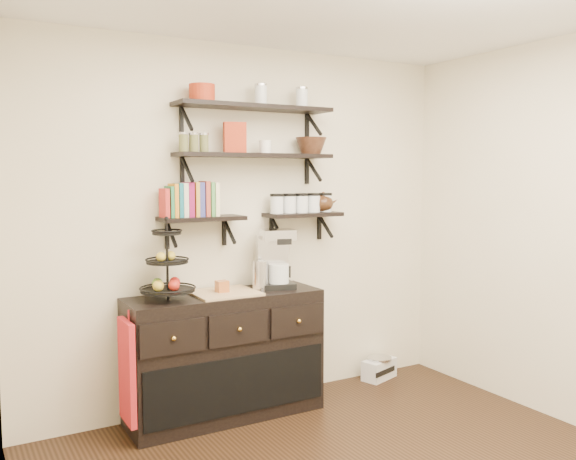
{
  "coord_description": "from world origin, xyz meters",
  "views": [
    {
      "loc": [
        -2.02,
        -2.42,
        1.75
      ],
      "look_at": [
        0.01,
        1.15,
        1.37
      ],
      "focal_mm": 38.0,
      "sensor_mm": 36.0,
      "label": 1
    }
  ],
  "objects": [
    {
      "name": "back_wall",
      "position": [
        0.0,
        1.75,
        1.35
      ],
      "size": [
        3.5,
        0.02,
        2.7
      ],
      "primitive_type": "cube",
      "color": "#ECE3C8",
      "rests_on": "ground"
    },
    {
      "name": "left_wall",
      "position": [
        -1.75,
        0.0,
        1.35
      ],
      "size": [
        0.02,
        3.5,
        2.7
      ],
      "primitive_type": "cube",
      "color": "#ECE3C8",
      "rests_on": "ground"
    },
    {
      "name": "shelf_top",
      "position": [
        0.0,
        1.62,
        2.23
      ],
      "size": [
        1.2,
        0.27,
        0.23
      ],
      "color": "black",
      "rests_on": "back_wall"
    },
    {
      "name": "shelf_mid",
      "position": [
        0.0,
        1.62,
        1.88
      ],
      "size": [
        1.2,
        0.27,
        0.23
      ],
      "color": "black",
      "rests_on": "back_wall"
    },
    {
      "name": "shelf_low_left",
      "position": [
        -0.42,
        1.63,
        1.43
      ],
      "size": [
        0.6,
        0.25,
        0.23
      ],
      "color": "black",
      "rests_on": "back_wall"
    },
    {
      "name": "shelf_low_right",
      "position": [
        0.42,
        1.63,
        1.43
      ],
      "size": [
        0.6,
        0.25,
        0.23
      ],
      "color": "black",
      "rests_on": "back_wall"
    },
    {
      "name": "cookbooks",
      "position": [
        -0.49,
        1.63,
        1.57
      ],
      "size": [
        0.4,
        0.15,
        0.26
      ],
      "color": "red",
      "rests_on": "shelf_low_left"
    },
    {
      "name": "glass_canisters",
      "position": [
        0.41,
        1.63,
        1.51
      ],
      "size": [
        0.54,
        0.1,
        0.13
      ],
      "color": "silver",
      "rests_on": "shelf_low_right"
    },
    {
      "name": "sideboard",
      "position": [
        -0.3,
        1.51,
        0.45
      ],
      "size": [
        1.4,
        0.5,
        0.92
      ],
      "color": "black",
      "rests_on": "floor"
    },
    {
      "name": "fruit_stand",
      "position": [
        -0.71,
        1.52,
        1.09
      ],
      "size": [
        0.37,
        0.37,
        0.54
      ],
      "rotation": [
        0.0,
        0.0,
        0.32
      ],
      "color": "black",
      "rests_on": "sideboard"
    },
    {
      "name": "candle",
      "position": [
        -0.32,
        1.51,
        0.96
      ],
      "size": [
        0.08,
        0.08,
        0.08
      ],
      "primitive_type": "cube",
      "color": "#A55526",
      "rests_on": "sideboard"
    },
    {
      "name": "coffee_maker",
      "position": [
        0.13,
        1.54,
        1.11
      ],
      "size": [
        0.28,
        0.28,
        0.44
      ],
      "rotation": [
        0.0,
        0.0,
        -0.24
      ],
      "color": "black",
      "rests_on": "sideboard"
    },
    {
      "name": "thermal_carafe",
      "position": [
        -0.02,
        1.49,
        1.01
      ],
      "size": [
        0.11,
        0.11,
        0.22
      ],
      "primitive_type": "cylinder",
      "color": "silver",
      "rests_on": "sideboard"
    },
    {
      "name": "apron",
      "position": [
        -1.03,
        1.41,
        0.48
      ],
      "size": [
        0.04,
        0.29,
        0.67
      ],
      "primitive_type": "cube",
      "color": "#AF1229",
      "rests_on": "sideboard"
    },
    {
      "name": "radio",
      "position": [
        1.17,
        1.61,
        0.09
      ],
      "size": [
        0.35,
        0.27,
        0.19
      ],
      "rotation": [
        0.0,
        0.0,
        0.32
      ],
      "color": "silver",
      "rests_on": "floor"
    },
    {
      "name": "recipe_box",
      "position": [
        -0.16,
        1.61,
        2.01
      ],
      "size": [
        0.17,
        0.09,
        0.22
      ],
      "primitive_type": "cube",
      "rotation": [
        0.0,
        0.0,
        -0.21
      ],
      "color": "#A32B12",
      "rests_on": "shelf_mid"
    },
    {
      "name": "walnut_bowl",
      "position": [
        0.48,
        1.61,
        1.96
      ],
      "size": [
        0.24,
        0.24,
        0.13
      ],
      "primitive_type": null,
      "color": "black",
      "rests_on": "shelf_mid"
    },
    {
      "name": "ramekins",
      "position": [
        0.08,
        1.61,
        1.95
      ],
      "size": [
        0.09,
        0.09,
        0.1
      ],
      "primitive_type": "cylinder",
      "color": "white",
      "rests_on": "shelf_mid"
    },
    {
      "name": "teapot",
      "position": [
        0.61,
        1.63,
        1.53
      ],
      "size": [
        0.23,
        0.18,
        0.16
      ],
      "primitive_type": null,
      "rotation": [
        0.0,
        0.0,
        0.11
      ],
      "color": "#371F10",
      "rests_on": "shelf_low_right"
    },
    {
      "name": "red_pot",
      "position": [
        -0.41,
        1.61,
        2.31
      ],
      "size": [
        0.18,
        0.18,
        0.12
      ],
      "primitive_type": "cylinder",
      "color": "#A32B12",
      "rests_on": "shelf_top"
    }
  ]
}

